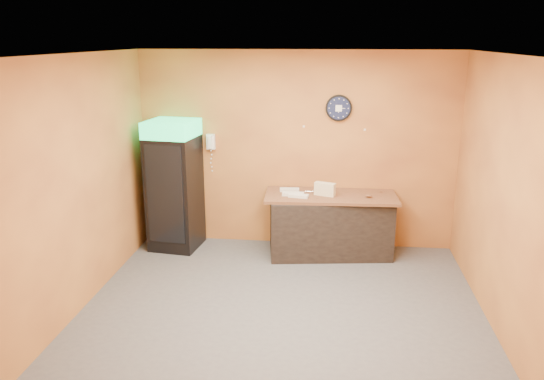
# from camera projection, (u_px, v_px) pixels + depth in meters

# --- Properties ---
(floor) EXTENTS (4.50, 4.50, 0.00)m
(floor) POSITION_uv_depth(u_px,v_px,m) (282.00, 307.00, 6.04)
(floor) COLOR #47474C
(floor) RESTS_ON ground
(back_wall) EXTENTS (4.50, 0.02, 2.80)m
(back_wall) POSITION_uv_depth(u_px,v_px,m) (296.00, 151.00, 7.56)
(back_wall) COLOR #CE843A
(back_wall) RESTS_ON floor
(left_wall) EXTENTS (0.02, 4.00, 2.80)m
(left_wall) POSITION_uv_depth(u_px,v_px,m) (82.00, 183.00, 5.90)
(left_wall) COLOR #CE843A
(left_wall) RESTS_ON floor
(right_wall) EXTENTS (0.02, 4.00, 2.80)m
(right_wall) POSITION_uv_depth(u_px,v_px,m) (502.00, 196.00, 5.40)
(right_wall) COLOR #CE843A
(right_wall) RESTS_ON floor
(ceiling) EXTENTS (4.50, 4.00, 0.02)m
(ceiling) POSITION_uv_depth(u_px,v_px,m) (284.00, 54.00, 5.26)
(ceiling) COLOR white
(ceiling) RESTS_ON back_wall
(beverage_cooler) EXTENTS (0.72, 0.73, 1.86)m
(beverage_cooler) POSITION_uv_depth(u_px,v_px,m) (174.00, 187.00, 7.51)
(beverage_cooler) COLOR black
(beverage_cooler) RESTS_ON floor
(prep_counter) EXTENTS (1.75, 0.96, 0.83)m
(prep_counter) POSITION_uv_depth(u_px,v_px,m) (330.00, 226.00, 7.42)
(prep_counter) COLOR black
(prep_counter) RESTS_ON floor
(wall_clock) EXTENTS (0.36, 0.06, 0.36)m
(wall_clock) POSITION_uv_depth(u_px,v_px,m) (339.00, 108.00, 7.29)
(wall_clock) COLOR black
(wall_clock) RESTS_ON back_wall
(wall_phone) EXTENTS (0.12, 0.10, 0.22)m
(wall_phone) POSITION_uv_depth(u_px,v_px,m) (211.00, 142.00, 7.61)
(wall_phone) COLOR white
(wall_phone) RESTS_ON back_wall
(butcher_paper) EXTENTS (1.84, 0.85, 0.04)m
(butcher_paper) POSITION_uv_depth(u_px,v_px,m) (331.00, 196.00, 7.30)
(butcher_paper) COLOR brown
(butcher_paper) RESTS_ON prep_counter
(sub_roll_stack) EXTENTS (0.30, 0.19, 0.18)m
(sub_roll_stack) POSITION_uv_depth(u_px,v_px,m) (325.00, 189.00, 7.23)
(sub_roll_stack) COLOR beige
(sub_roll_stack) RESTS_ON butcher_paper
(wrapped_sandwich_left) EXTENTS (0.30, 0.12, 0.04)m
(wrapped_sandwich_left) POSITION_uv_depth(u_px,v_px,m) (293.00, 194.00, 7.25)
(wrapped_sandwich_left) COLOR silver
(wrapped_sandwich_left) RESTS_ON butcher_paper
(wrapped_sandwich_mid) EXTENTS (0.28, 0.15, 0.04)m
(wrapped_sandwich_mid) POSITION_uv_depth(u_px,v_px,m) (298.00, 196.00, 7.18)
(wrapped_sandwich_mid) COLOR silver
(wrapped_sandwich_mid) RESTS_ON butcher_paper
(wrapped_sandwich_right) EXTENTS (0.28, 0.13, 0.04)m
(wrapped_sandwich_right) POSITION_uv_depth(u_px,v_px,m) (290.00, 190.00, 7.46)
(wrapped_sandwich_right) COLOR silver
(wrapped_sandwich_right) RESTS_ON butcher_paper
(kitchen_tool) EXTENTS (0.06, 0.06, 0.06)m
(kitchen_tool) POSITION_uv_depth(u_px,v_px,m) (316.00, 190.00, 7.39)
(kitchen_tool) COLOR silver
(kitchen_tool) RESTS_ON butcher_paper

